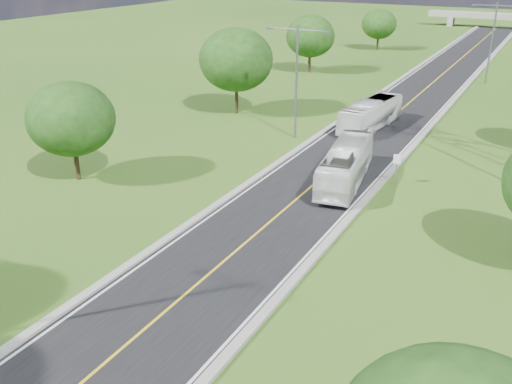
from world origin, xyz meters
TOP-DOWN VIEW (x-y plane):
  - ground at (0.00, 60.00)m, footprint 260.00×260.00m
  - road at (0.00, 66.00)m, footprint 8.00×150.00m
  - curb_left at (-4.25, 66.00)m, footprint 0.50×150.00m
  - curb_right at (4.25, 66.00)m, footprint 0.50×150.00m
  - speed_limit_sign at (5.20, 37.98)m, footprint 0.55×0.09m
  - overpass at (0.00, 140.00)m, footprint 30.00×3.00m
  - streetlight_mid_left at (-6.00, 45.00)m, footprint 5.90×0.25m
  - streetlight_far_right at (6.00, 78.00)m, footprint 5.90×0.25m
  - tree_lb at (-16.00, 28.00)m, footprint 6.30×6.30m
  - tree_lc at (-15.00, 50.00)m, footprint 7.56×7.56m
  - tree_ld at (-17.00, 74.00)m, footprint 6.72×6.72m
  - tree_le at (-14.50, 98.00)m, footprint 5.88×5.88m
  - bus_outbound at (1.88, 36.49)m, footprint 3.96×10.51m
  - bus_inbound at (-0.84, 51.10)m, footprint 3.49×10.15m

SIDE VIEW (x-z plane):
  - ground at x=0.00m, z-range 0.00..0.00m
  - road at x=0.00m, z-range 0.00..0.06m
  - curb_left at x=-4.25m, z-range 0.00..0.22m
  - curb_right at x=4.25m, z-range 0.00..0.22m
  - bus_inbound at x=-0.84m, z-range 0.06..2.83m
  - bus_outbound at x=1.88m, z-range 0.06..2.92m
  - speed_limit_sign at x=5.20m, z-range 0.40..2.80m
  - overpass at x=0.00m, z-range 0.81..4.01m
  - tree_le at x=-14.50m, z-range 0.91..7.75m
  - tree_lb at x=-16.00m, z-range 0.98..8.31m
  - tree_ld at x=-17.00m, z-range 1.05..8.86m
  - tree_lc at x=-15.00m, z-range 1.18..9.97m
  - streetlight_mid_left at x=-6.00m, z-range 0.94..10.94m
  - streetlight_far_right at x=6.00m, z-range 0.94..10.94m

